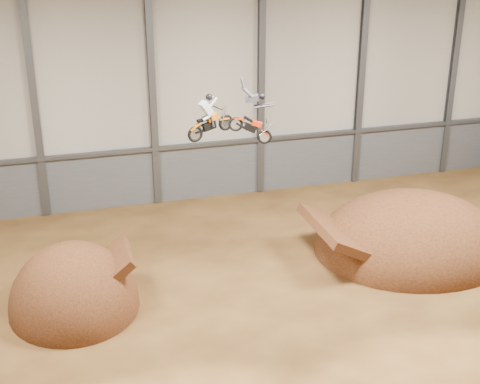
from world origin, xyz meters
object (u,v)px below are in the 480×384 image
object	(u,v)px
fmx_rider_b	(247,111)
landing_ramp	(410,249)
takeoff_ramp	(75,306)
fmx_rider_a	(212,113)

from	to	relation	value
fmx_rider_b	landing_ramp	bearing A→B (deg)	18.50
takeoff_ramp	landing_ramp	distance (m)	17.58
takeoff_ramp	fmx_rider_a	size ratio (longest dim) A/B	2.87
takeoff_ramp	fmx_rider_a	xyz separation A→B (m)	(6.78, 0.87, 8.35)
landing_ramp	fmx_rider_b	distance (m)	12.47
landing_ramp	fmx_rider_a	size ratio (longest dim) A/B	4.43
landing_ramp	fmx_rider_b	xyz separation A→B (m)	(-9.22, -0.32, 8.39)
fmx_rider_a	fmx_rider_b	bearing A→B (deg)	-28.44
takeoff_ramp	fmx_rider_a	bearing A→B (deg)	7.28
fmx_rider_a	fmx_rider_b	distance (m)	1.60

